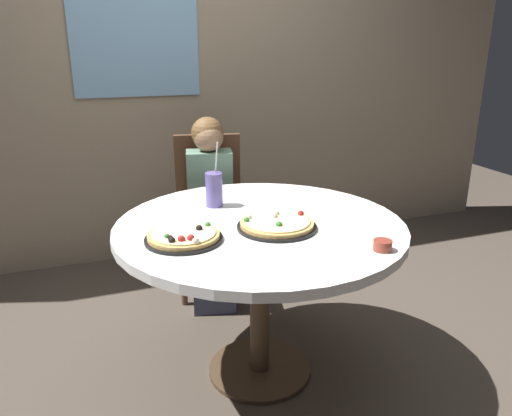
{
  "coord_description": "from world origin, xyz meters",
  "views": [
    {
      "loc": [
        -0.68,
        -1.85,
        1.48
      ],
      "look_at": [
        0.0,
        0.05,
        0.8
      ],
      "focal_mm": 34.56,
      "sensor_mm": 36.0,
      "label": 1
    }
  ],
  "objects_px": {
    "pizza_veggie": "(277,224)",
    "pizza_cheese": "(184,237)",
    "dining_table": "(260,243)",
    "chair_wooden": "(209,205)",
    "soda_cup": "(214,189)",
    "sauce_bowl": "(383,245)",
    "diner_child": "(211,222)"
  },
  "relations": [
    {
      "from": "dining_table",
      "to": "chair_wooden",
      "type": "xyz_separation_m",
      "value": [
        0.02,
        0.95,
        -0.12
      ]
    },
    {
      "from": "chair_wooden",
      "to": "soda_cup",
      "type": "xyz_separation_m",
      "value": [
        -0.14,
        -0.67,
        0.3
      ]
    },
    {
      "from": "diner_child",
      "to": "pizza_cheese",
      "type": "xyz_separation_m",
      "value": [
        -0.33,
        -0.86,
        0.28
      ]
    },
    {
      "from": "chair_wooden",
      "to": "pizza_cheese",
      "type": "xyz_separation_m",
      "value": [
        -0.37,
        -1.04,
        0.24
      ]
    },
    {
      "from": "chair_wooden",
      "to": "soda_cup",
      "type": "relative_size",
      "value": 3.1
    },
    {
      "from": "diner_child",
      "to": "soda_cup",
      "type": "height_order",
      "value": "diner_child"
    },
    {
      "from": "diner_child",
      "to": "pizza_veggie",
      "type": "distance_m",
      "value": 0.9
    },
    {
      "from": "pizza_veggie",
      "to": "soda_cup",
      "type": "relative_size",
      "value": 1.08
    },
    {
      "from": "soda_cup",
      "to": "pizza_cheese",
      "type": "bearing_deg",
      "value": -121.18
    },
    {
      "from": "chair_wooden",
      "to": "pizza_veggie",
      "type": "height_order",
      "value": "chair_wooden"
    },
    {
      "from": "chair_wooden",
      "to": "sauce_bowl",
      "type": "xyz_separation_m",
      "value": [
        0.3,
        -1.38,
        0.24
      ]
    },
    {
      "from": "diner_child",
      "to": "pizza_veggie",
      "type": "bearing_deg",
      "value": -86.06
    },
    {
      "from": "pizza_veggie",
      "to": "pizza_cheese",
      "type": "relative_size",
      "value": 1.09
    },
    {
      "from": "dining_table",
      "to": "soda_cup",
      "type": "height_order",
      "value": "soda_cup"
    },
    {
      "from": "soda_cup",
      "to": "dining_table",
      "type": "bearing_deg",
      "value": -66.38
    },
    {
      "from": "pizza_cheese",
      "to": "chair_wooden",
      "type": "bearing_deg",
      "value": 70.55
    },
    {
      "from": "soda_cup",
      "to": "pizza_veggie",
      "type": "bearing_deg",
      "value": -65.59
    },
    {
      "from": "diner_child",
      "to": "soda_cup",
      "type": "relative_size",
      "value": 3.53
    },
    {
      "from": "diner_child",
      "to": "sauce_bowl",
      "type": "distance_m",
      "value": 1.28
    },
    {
      "from": "dining_table",
      "to": "sauce_bowl",
      "type": "xyz_separation_m",
      "value": [
        0.32,
        -0.43,
        0.12
      ]
    },
    {
      "from": "pizza_cheese",
      "to": "soda_cup",
      "type": "height_order",
      "value": "soda_cup"
    },
    {
      "from": "dining_table",
      "to": "chair_wooden",
      "type": "relative_size",
      "value": 1.3
    },
    {
      "from": "sauce_bowl",
      "to": "pizza_veggie",
      "type": "bearing_deg",
      "value": 129.14
    },
    {
      "from": "pizza_cheese",
      "to": "soda_cup",
      "type": "relative_size",
      "value": 0.99
    },
    {
      "from": "chair_wooden",
      "to": "sauce_bowl",
      "type": "relative_size",
      "value": 13.57
    },
    {
      "from": "pizza_cheese",
      "to": "pizza_veggie",
      "type": "bearing_deg",
      "value": 0.46
    },
    {
      "from": "chair_wooden",
      "to": "diner_child",
      "type": "bearing_deg",
      "value": -101.2
    },
    {
      "from": "dining_table",
      "to": "sauce_bowl",
      "type": "relative_size",
      "value": 17.67
    },
    {
      "from": "dining_table",
      "to": "pizza_veggie",
      "type": "xyz_separation_m",
      "value": [
        0.04,
        -0.08,
        0.11
      ]
    },
    {
      "from": "dining_table",
      "to": "pizza_veggie",
      "type": "height_order",
      "value": "pizza_veggie"
    },
    {
      "from": "pizza_veggie",
      "to": "pizza_cheese",
      "type": "height_order",
      "value": "pizza_cheese"
    },
    {
      "from": "chair_wooden",
      "to": "diner_child",
      "type": "xyz_separation_m",
      "value": [
        -0.04,
        -0.18,
        -0.05
      ]
    }
  ]
}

